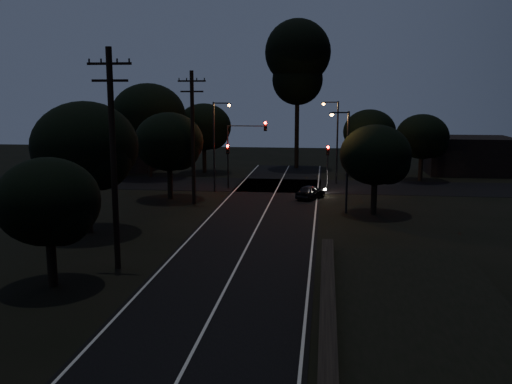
# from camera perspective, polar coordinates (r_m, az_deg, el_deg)

# --- Properties ---
(road_surface) EXTENTS (60.00, 70.00, 0.03)m
(road_surface) POSITION_cam_1_polar(r_m,az_deg,el_deg) (44.15, 1.13, -1.60)
(road_surface) COLOR black
(road_surface) RESTS_ON ground
(utility_pole_mid) EXTENTS (2.20, 0.30, 11.00)m
(utility_pole_mid) POSITION_cam_1_polar(r_m,az_deg,el_deg) (29.02, -14.09, 3.50)
(utility_pole_mid) COLOR black
(utility_pole_mid) RESTS_ON ground
(utility_pole_far) EXTENTS (2.20, 0.30, 10.50)m
(utility_pole_far) POSITION_cam_1_polar(r_m,az_deg,el_deg) (45.25, -6.35, 5.63)
(utility_pole_far) COLOR black
(utility_pole_far) RESTS_ON ground
(tree_left_b) EXTENTS (4.71, 4.71, 5.99)m
(tree_left_b) POSITION_cam_1_polar(r_m,az_deg,el_deg) (27.24, -19.86, -1.16)
(tree_left_b) COLOR black
(tree_left_b) RESTS_ON ground
(tree_left_c) EXTENTS (6.59, 6.59, 8.33)m
(tree_left_c) POSITION_cam_1_polar(r_m,az_deg,el_deg) (36.99, -16.45, 4.17)
(tree_left_c) COLOR black
(tree_left_c) RESTS_ON ground
(tree_left_d) EXTENTS (5.71, 5.71, 7.24)m
(tree_left_d) POSITION_cam_1_polar(r_m,az_deg,el_deg) (47.71, -8.50, 4.84)
(tree_left_d) COLOR black
(tree_left_d) RESTS_ON ground
(tree_far_nw) EXTENTS (6.04, 6.04, 7.65)m
(tree_far_nw) POSITION_cam_1_polar(r_m,az_deg,el_deg) (63.30, -5.07, 6.39)
(tree_far_nw) COLOR black
(tree_far_nw) RESTS_ON ground
(tree_far_w) EXTENTS (7.68, 7.68, 9.79)m
(tree_far_w) POSITION_cam_1_polar(r_m,az_deg,el_deg) (60.59, -10.51, 7.44)
(tree_far_w) COLOR black
(tree_far_w) RESTS_ON ground
(tree_far_ne) EXTENTS (5.59, 5.59, 7.07)m
(tree_far_ne) POSITION_cam_1_polar(r_m,az_deg,el_deg) (62.13, 11.47, 5.81)
(tree_far_ne) COLOR black
(tree_far_ne) RESTS_ON ground
(tree_far_e) EXTENTS (5.29, 5.29, 6.71)m
(tree_far_e) POSITION_cam_1_polar(r_m,az_deg,el_deg) (59.78, 16.47, 5.22)
(tree_far_e) COLOR black
(tree_far_e) RESTS_ON ground
(tree_right_a) EXTENTS (5.17, 5.17, 6.57)m
(tree_right_a) POSITION_cam_1_polar(r_m,az_deg,el_deg) (42.23, 12.11, 3.49)
(tree_right_a) COLOR black
(tree_right_a) RESTS_ON ground
(tall_pine) EXTENTS (7.53, 7.53, 17.12)m
(tall_pine) POSITION_cam_1_polar(r_m,az_deg,el_deg) (67.09, 4.19, 12.92)
(tall_pine) COLOR black
(tall_pine) RESTS_ON ground
(building_left) EXTENTS (10.00, 8.00, 4.40)m
(building_left) POSITION_cam_1_polar(r_m,az_deg,el_deg) (68.74, -13.87, 4.11)
(building_left) COLOR black
(building_left) RESTS_ON ground
(building_right) EXTENTS (9.00, 7.00, 4.00)m
(building_right) POSITION_cam_1_polar(r_m,az_deg,el_deg) (67.11, 20.44, 3.47)
(building_right) COLOR black
(building_right) RESTS_ON ground
(signal_left) EXTENTS (0.28, 0.35, 4.10)m
(signal_left) POSITION_cam_1_polar(r_m,az_deg,el_deg) (53.02, -2.83, 3.43)
(signal_left) COLOR black
(signal_left) RESTS_ON ground
(signal_right) EXTENTS (0.28, 0.35, 4.10)m
(signal_right) POSITION_cam_1_polar(r_m,az_deg,el_deg) (52.25, 7.18, 3.27)
(signal_right) COLOR black
(signal_right) RESTS_ON ground
(signal_mast) EXTENTS (3.70, 0.35, 6.25)m
(signal_mast) POSITION_cam_1_polar(r_m,az_deg,el_deg) (52.61, -1.03, 5.03)
(signal_mast) COLOR black
(signal_mast) RESTS_ON ground
(streetlight_a) EXTENTS (1.66, 0.26, 8.00)m
(streetlight_a) POSITION_cam_1_polar(r_m,az_deg,el_deg) (51.02, -4.02, 5.19)
(streetlight_a) COLOR black
(streetlight_a) RESTS_ON ground
(streetlight_b) EXTENTS (1.66, 0.26, 8.00)m
(streetlight_b) POSITION_cam_1_polar(r_m,az_deg,el_deg) (56.08, 7.94, 5.55)
(streetlight_b) COLOR black
(streetlight_b) RESTS_ON ground
(streetlight_c) EXTENTS (1.46, 0.26, 7.50)m
(streetlight_c) POSITION_cam_1_polar(r_m,az_deg,el_deg) (42.18, 8.91, 3.71)
(streetlight_c) COLOR black
(streetlight_c) RESTS_ON ground
(car) EXTENTS (2.70, 3.74, 1.18)m
(car) POSITION_cam_1_polar(r_m,az_deg,el_deg) (48.10, 5.46, 0.02)
(car) COLOR black
(car) RESTS_ON ground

